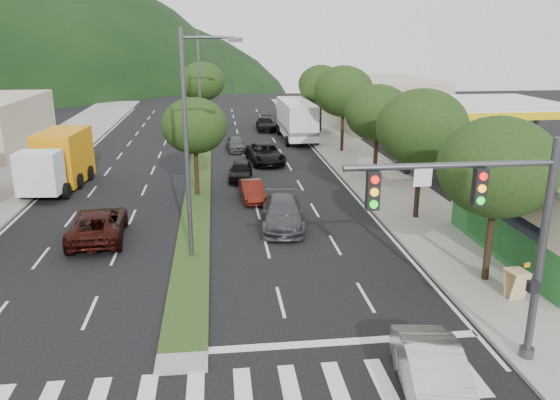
{
  "coord_description": "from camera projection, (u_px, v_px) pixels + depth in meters",
  "views": [
    {
      "loc": [
        1.29,
        -15.27,
        9.68
      ],
      "look_at": [
        4.26,
        9.85,
        2.03
      ],
      "focal_mm": 35.0,
      "sensor_mm": 36.0,
      "label": 1
    }
  ],
  "objects": [
    {
      "name": "car_queue_b",
      "position": [
        283.0,
        213.0,
        28.55
      ],
      "size": [
        2.63,
        5.41,
        1.52
      ],
      "primitive_type": "imported",
      "rotation": [
        0.0,
        0.0,
        -0.1
      ],
      "color": "#454549",
      "rests_on": "ground"
    },
    {
      "name": "box_truck",
      "position": [
        59.0,
        162.0,
        35.78
      ],
      "size": [
        3.42,
        7.56,
        3.62
      ],
      "rotation": [
        0.0,
        0.0,
        3.05
      ],
      "color": "white",
      "rests_on": "ground"
    },
    {
      "name": "car_queue_c",
      "position": [
        252.0,
        191.0,
        33.2
      ],
      "size": [
        1.51,
        3.72,
        1.2
      ],
      "primitive_type": "imported",
      "rotation": [
        0.0,
        0.0,
        0.07
      ],
      "color": "#50150D",
      "rests_on": "ground"
    },
    {
      "name": "sedan_silver",
      "position": [
        434.0,
        376.0,
        14.89
      ],
      "size": [
        2.16,
        4.73,
        1.5
      ],
      "primitive_type": "imported",
      "rotation": [
        0.0,
        0.0,
        -0.13
      ],
      "color": "#B6B9BE",
      "rests_on": "ground"
    },
    {
      "name": "tree_r_b",
      "position": [
        422.0,
        128.0,
        28.47
      ],
      "size": [
        4.8,
        4.8,
        6.94
      ],
      "color": "black",
      "rests_on": "sidewalk_right"
    },
    {
      "name": "bldg_right_far",
      "position": [
        380.0,
        102.0,
        60.44
      ],
      "size": [
        10.0,
        16.0,
        5.2
      ],
      "primitive_type": "cube",
      "color": "#C0B599",
      "rests_on": "ground"
    },
    {
      "name": "a_frame_sign",
      "position": [
        516.0,
        282.0,
        20.45
      ],
      "size": [
        0.79,
        0.87,
        1.53
      ],
      "rotation": [
        0.0,
        0.0,
        0.15
      ],
      "color": "#D5B381",
      "rests_on": "sidewalk_right"
    },
    {
      "name": "streetlight_near",
      "position": [
        191.0,
        136.0,
        23.19
      ],
      "size": [
        2.6,
        0.25,
        10.0
      ],
      "color": "#47494C",
      "rests_on": "ground"
    },
    {
      "name": "tree_med_near",
      "position": [
        194.0,
        126.0,
        33.0
      ],
      "size": [
        4.0,
        4.0,
        6.02
      ],
      "color": "black",
      "rests_on": "median"
    },
    {
      "name": "tree_r_c",
      "position": [
        378.0,
        113.0,
        36.16
      ],
      "size": [
        4.4,
        4.4,
        6.48
      ],
      "color": "black",
      "rests_on": "sidewalk_right"
    },
    {
      "name": "suv_maroon",
      "position": [
        98.0,
        224.0,
        26.82
      ],
      "size": [
        2.94,
        5.68,
        1.53
      ],
      "primitive_type": "imported",
      "rotation": [
        0.0,
        0.0,
        3.22
      ],
      "color": "black",
      "rests_on": "ground"
    },
    {
      "name": "sidewalk_right",
      "position": [
        362.0,
        164.0,
        42.32
      ],
      "size": [
        5.0,
        90.0,
        0.15
      ],
      "primitive_type": "cube",
      "color": "gray",
      "rests_on": "ground"
    },
    {
      "name": "tree_r_e",
      "position": [
        321.0,
        85.0,
        55.13
      ],
      "size": [
        4.6,
        4.6,
        6.71
      ],
      "color": "black",
      "rests_on": "sidewalk_right"
    },
    {
      "name": "car_queue_f",
      "position": [
        266.0,
        124.0,
        57.78
      ],
      "size": [
        1.95,
        4.66,
        1.34
      ],
      "primitive_type": "imported",
      "rotation": [
        0.0,
        0.0,
        -0.02
      ],
      "color": "black",
      "rests_on": "ground"
    },
    {
      "name": "tree_r_a",
      "position": [
        498.0,
        167.0,
        20.93
      ],
      "size": [
        4.6,
        4.6,
        6.63
      ],
      "color": "black",
      "rests_on": "sidewalk_right"
    },
    {
      "name": "sidewalk_left",
      "position": [
        19.0,
        174.0,
        39.46
      ],
      "size": [
        6.0,
        90.0,
        0.15
      ],
      "primitive_type": "cube",
      "color": "gray",
      "rests_on": "ground"
    },
    {
      "name": "traffic_signal",
      "position": [
        495.0,
        221.0,
        15.38
      ],
      "size": [
        6.12,
        0.4,
        7.0
      ],
      "color": "#47494C",
      "rests_on": "ground"
    },
    {
      "name": "motorhome",
      "position": [
        296.0,
        119.0,
        52.42
      ],
      "size": [
        3.08,
        9.51,
        3.64
      ],
      "rotation": [
        0.0,
        0.0,
        0.01
      ],
      "color": "silver",
      "rests_on": "ground"
    },
    {
      "name": "ground",
      "position": [
        183.0,
        356.0,
        17.18
      ],
      "size": [
        160.0,
        160.0,
        0.0
      ],
      "primitive_type": "plane",
      "color": "black",
      "rests_on": "ground"
    },
    {
      "name": "streetlight_mid",
      "position": [
        202.0,
        85.0,
        46.95
      ],
      "size": [
        2.6,
        0.25,
        10.0
      ],
      "color": "#47494C",
      "rests_on": "ground"
    },
    {
      "name": "tree_r_d",
      "position": [
        344.0,
        91.0,
        45.54
      ],
      "size": [
        5.0,
        5.0,
        7.17
      ],
      "color": "black",
      "rests_on": "sidewalk_right"
    },
    {
      "name": "median",
      "position": [
        201.0,
        160.0,
        43.77
      ],
      "size": [
        1.6,
        56.0,
        0.12
      ],
      "primitive_type": "cube",
      "color": "#233C16",
      "rests_on": "ground"
    },
    {
      "name": "crosswalk",
      "position": [
        179.0,
        396.0,
        15.28
      ],
      "size": [
        19.0,
        2.2,
        0.01
      ],
      "primitive_type": "cube",
      "color": "silver",
      "rests_on": "ground"
    },
    {
      "name": "gas_canopy",
      "position": [
        465.0,
        109.0,
        38.88
      ],
      "size": [
        12.2,
        8.2,
        5.25
      ],
      "color": "silver",
      "rests_on": "ground"
    },
    {
      "name": "tree_med_far",
      "position": [
        202.0,
        81.0,
        57.55
      ],
      "size": [
        4.8,
        4.8,
        6.94
      ],
      "color": "black",
      "rests_on": "median"
    },
    {
      "name": "car_queue_d",
      "position": [
        265.0,
        154.0,
        42.86
      ],
      "size": [
        3.0,
        5.59,
        1.49
      ],
      "primitive_type": "imported",
      "rotation": [
        0.0,
        0.0,
        0.1
      ],
      "color": "black",
      "rests_on": "ground"
    },
    {
      "name": "car_queue_e",
      "position": [
        236.0,
        144.0,
        47.41
      ],
      "size": [
        1.72,
        3.73,
        1.24
      ],
      "primitive_type": "imported",
      "rotation": [
        0.0,
        0.0,
        0.07
      ],
      "color": "#4B4B50",
      "rests_on": "ground"
    },
    {
      "name": "car_queue_a",
      "position": [
        241.0,
        171.0,
        37.89
      ],
      "size": [
        1.91,
        3.94,
        1.3
      ],
      "primitive_type": "imported",
      "rotation": [
        0.0,
        0.0,
        -0.1
      ],
      "color": "black",
      "rests_on": "ground"
    }
  ]
}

